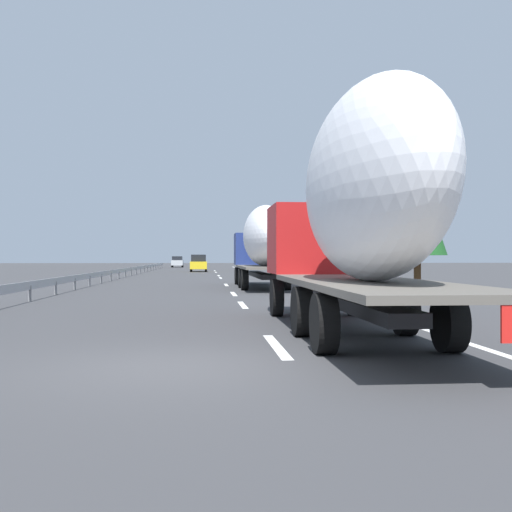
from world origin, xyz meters
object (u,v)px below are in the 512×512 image
(truck_trailing, at_px, (357,205))
(car_yellow_coupe, at_px, (199,263))
(truck_lead, at_px, (263,242))
(road_sign, at_px, (279,250))
(car_silver_hatch, at_px, (177,262))

(truck_trailing, height_order, car_yellow_coupe, truck_trailing)
(truck_lead, distance_m, truck_trailing, 20.64)
(truck_lead, relative_size, road_sign, 3.86)
(truck_trailing, xyz_separation_m, road_sign, (39.23, -3.10, -0.50))
(truck_lead, height_order, car_yellow_coupe, truck_lead)
(car_yellow_coupe, distance_m, car_silver_hatch, 32.44)
(truck_trailing, distance_m, road_sign, 39.36)
(truck_trailing, bearing_deg, road_sign, -4.52)
(truck_trailing, xyz_separation_m, car_yellow_coupe, (59.06, 3.71, -1.76))
(truck_lead, relative_size, car_yellow_coupe, 2.94)
(road_sign, bearing_deg, truck_trailing, 175.48)
(car_yellow_coupe, bearing_deg, truck_lead, -174.48)
(car_yellow_coupe, bearing_deg, road_sign, -161.03)
(car_silver_hatch, xyz_separation_m, road_sign, (-52.05, -10.55, 1.31))
(car_silver_hatch, bearing_deg, truck_lead, -173.98)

